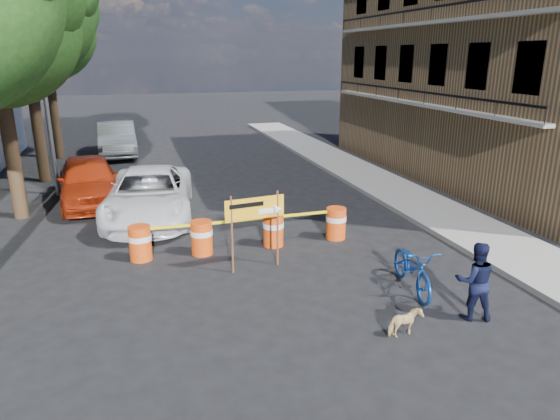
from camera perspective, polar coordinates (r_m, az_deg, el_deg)
ground at (r=11.65m, az=0.77°, el=-8.21°), size 120.00×120.00×0.00m
sidewalk_east at (r=19.19m, az=13.31°, el=1.94°), size 2.40×40.00×0.15m
apartment_building at (r=23.55m, az=24.91°, el=18.22°), size 8.00×16.00×12.00m
tree_mid_b at (r=22.40m, az=-27.37°, el=19.88°), size 5.67×5.40×9.62m
tree_far at (r=27.31m, az=-25.34°, el=18.30°), size 5.04×4.80×8.84m
streetlamp at (r=19.75m, az=-25.36°, el=13.88°), size 1.25×0.18×8.00m
barrel_far_left at (r=13.15m, az=-15.69°, el=-3.58°), size 0.58×0.58×0.90m
barrel_mid_left at (r=13.19m, az=-8.94°, el=-3.05°), size 0.58×0.58×0.90m
barrel_mid_right at (r=13.60m, az=-0.77°, el=-2.21°), size 0.58×0.58×0.90m
barrel_far_right at (r=14.22m, az=6.41°, el=-1.44°), size 0.58×0.58×0.90m
detour_sign at (r=11.91m, az=-1.98°, el=-0.34°), size 1.48×0.33×1.92m
pedestrian at (r=10.54m, az=21.41°, el=-7.54°), size 0.94×0.84×1.60m
bicycle at (r=11.24m, az=15.12°, el=-4.06°), size 0.89×1.19×2.08m
dog at (r=9.75m, az=14.11°, el=-12.39°), size 0.69×0.40×0.55m
suv_white at (r=16.33m, az=-14.71°, el=1.71°), size 3.23×5.87×1.56m
sedan_red at (r=18.66m, az=-21.02°, el=3.20°), size 2.50×5.07×1.66m
sedan_silver at (r=27.45m, az=-18.15°, el=7.76°), size 2.01×5.24×1.70m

